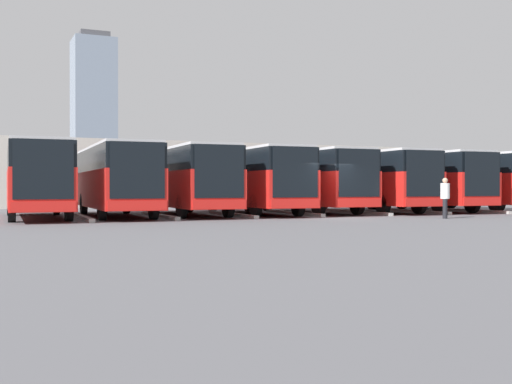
{
  "coord_description": "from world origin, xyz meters",
  "views": [
    {
      "loc": [
        14.99,
        25.49,
        1.41
      ],
      "look_at": [
        1.51,
        -5.39,
        1.15
      ],
      "focal_mm": 45.0,
      "sensor_mm": 36.0,
      "label": 1
    }
  ],
  "objects_px": {
    "bus_4": "(252,179)",
    "bus_0": "(472,180)",
    "bus_6": "(116,178)",
    "pedestrian": "(445,197)",
    "bus_7": "(37,177)",
    "bus_1": "(419,180)",
    "bus_3": "(309,179)",
    "bus_5": "(186,178)",
    "bus_2": "(367,179)"
  },
  "relations": [
    {
      "from": "bus_4",
      "to": "bus_0",
      "type": "bearing_deg",
      "value": -179.99
    },
    {
      "from": "bus_4",
      "to": "bus_6",
      "type": "relative_size",
      "value": 1.0
    },
    {
      "from": "bus_0",
      "to": "pedestrian",
      "type": "bearing_deg",
      "value": 43.9
    },
    {
      "from": "bus_7",
      "to": "pedestrian",
      "type": "relative_size",
      "value": 5.97
    },
    {
      "from": "bus_4",
      "to": "bus_7",
      "type": "distance_m",
      "value": 10.7
    },
    {
      "from": "bus_1",
      "to": "bus_4",
      "type": "relative_size",
      "value": 1.0
    },
    {
      "from": "bus_4",
      "to": "bus_6",
      "type": "xyz_separation_m",
      "value": [
        7.13,
        0.15,
        0.0
      ]
    },
    {
      "from": "bus_6",
      "to": "bus_1",
      "type": "bearing_deg",
      "value": -177.58
    },
    {
      "from": "bus_3",
      "to": "bus_5",
      "type": "xyz_separation_m",
      "value": [
        7.13,
        0.26,
        0.0
      ]
    },
    {
      "from": "bus_0",
      "to": "bus_5",
      "type": "height_order",
      "value": "same"
    },
    {
      "from": "bus_0",
      "to": "bus_3",
      "type": "bearing_deg",
      "value": -2.59
    },
    {
      "from": "bus_1",
      "to": "bus_5",
      "type": "distance_m",
      "value": 14.26
    },
    {
      "from": "bus_1",
      "to": "bus_0",
      "type": "bearing_deg",
      "value": 174.49
    },
    {
      "from": "bus_0",
      "to": "bus_6",
      "type": "xyz_separation_m",
      "value": [
        21.4,
        -0.37,
        0.0
      ]
    },
    {
      "from": "bus_5",
      "to": "pedestrian",
      "type": "bearing_deg",
      "value": 142.68
    },
    {
      "from": "bus_1",
      "to": "bus_7",
      "type": "distance_m",
      "value": 21.4
    },
    {
      "from": "bus_0",
      "to": "pedestrian",
      "type": "xyz_separation_m",
      "value": [
        8.18,
        7.32,
        -0.88
      ]
    },
    {
      "from": "bus_5",
      "to": "bus_2",
      "type": "bearing_deg",
      "value": -178.49
    },
    {
      "from": "bus_6",
      "to": "pedestrian",
      "type": "bearing_deg",
      "value": 151.91
    },
    {
      "from": "bus_0",
      "to": "bus_2",
      "type": "bearing_deg",
      "value": -1.97
    },
    {
      "from": "bus_7",
      "to": "bus_2",
      "type": "bearing_deg",
      "value": -177.54
    },
    {
      "from": "bus_0",
      "to": "pedestrian",
      "type": "relative_size",
      "value": 5.97
    },
    {
      "from": "bus_1",
      "to": "bus_7",
      "type": "height_order",
      "value": "same"
    },
    {
      "from": "bus_2",
      "to": "bus_1",
      "type": "bearing_deg",
      "value": -178.41
    },
    {
      "from": "bus_2",
      "to": "bus_6",
      "type": "relative_size",
      "value": 1.0
    },
    {
      "from": "bus_1",
      "to": "bus_7",
      "type": "xyz_separation_m",
      "value": [
        21.4,
        0.09,
        0.0
      ]
    },
    {
      "from": "bus_5",
      "to": "bus_3",
      "type": "bearing_deg",
      "value": -175.82
    },
    {
      "from": "bus_3",
      "to": "pedestrian",
      "type": "relative_size",
      "value": 5.97
    },
    {
      "from": "bus_4",
      "to": "bus_2",
      "type": "bearing_deg",
      "value": -178.0
    },
    {
      "from": "bus_3",
      "to": "bus_0",
      "type": "bearing_deg",
      "value": 177.41
    },
    {
      "from": "bus_2",
      "to": "pedestrian",
      "type": "distance_m",
      "value": 7.94
    },
    {
      "from": "bus_0",
      "to": "bus_4",
      "type": "distance_m",
      "value": 14.27
    },
    {
      "from": "bus_4",
      "to": "pedestrian",
      "type": "xyz_separation_m",
      "value": [
        -6.09,
        7.83,
        -0.88
      ]
    },
    {
      "from": "bus_1",
      "to": "bus_3",
      "type": "distance_m",
      "value": 7.14
    },
    {
      "from": "bus_3",
      "to": "bus_4",
      "type": "xyz_separation_m",
      "value": [
        3.57,
        0.36,
        0.0
      ]
    },
    {
      "from": "bus_2",
      "to": "bus_3",
      "type": "height_order",
      "value": "same"
    },
    {
      "from": "bus_0",
      "to": "bus_7",
      "type": "height_order",
      "value": "same"
    },
    {
      "from": "bus_3",
      "to": "bus_4",
      "type": "bearing_deg",
      "value": 7.83
    },
    {
      "from": "pedestrian",
      "to": "bus_6",
      "type": "bearing_deg",
      "value": 101.37
    },
    {
      "from": "bus_3",
      "to": "bus_4",
      "type": "distance_m",
      "value": 3.58
    },
    {
      "from": "bus_1",
      "to": "bus_4",
      "type": "height_order",
      "value": "same"
    },
    {
      "from": "bus_5",
      "to": "pedestrian",
      "type": "relative_size",
      "value": 5.97
    },
    {
      "from": "bus_5",
      "to": "bus_7",
      "type": "height_order",
      "value": "same"
    },
    {
      "from": "bus_4",
      "to": "bus_6",
      "type": "height_order",
      "value": "same"
    },
    {
      "from": "bus_0",
      "to": "bus_7",
      "type": "relative_size",
      "value": 1.0
    },
    {
      "from": "bus_3",
      "to": "bus_5",
      "type": "height_order",
      "value": "same"
    },
    {
      "from": "pedestrian",
      "to": "bus_3",
      "type": "bearing_deg",
      "value": 58.65
    },
    {
      "from": "bus_2",
      "to": "bus_7",
      "type": "bearing_deg",
      "value": 2.46
    },
    {
      "from": "bus_2",
      "to": "bus_7",
      "type": "relative_size",
      "value": 1.0
    },
    {
      "from": "bus_1",
      "to": "bus_3",
      "type": "bearing_deg",
      "value": -1.12
    }
  ]
}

